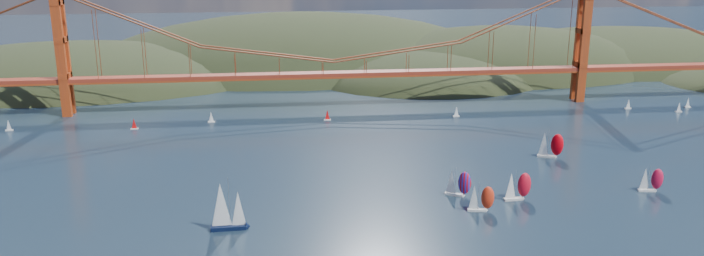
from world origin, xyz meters
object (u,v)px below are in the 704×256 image
object	(u,v)px
racer_0	(481,198)
racer_3	(550,145)
racer_rwb	(458,183)
racer_1	(517,186)
racer_2	(651,179)
sloop_navy	(226,207)

from	to	relation	value
racer_0	racer_3	xyz separation A→B (m)	(40.13, 46.09, 0.72)
racer_3	racer_rwb	world-z (taller)	racer_3
racer_0	racer_1	bearing A→B (deg)	37.89
racer_0	racer_2	size ratio (longest dim) A/B	1.02
racer_1	racer_rwb	world-z (taller)	racer_1
racer_2	racer_3	xyz separation A→B (m)	(-18.11, 36.72, 0.81)
racer_3	racer_rwb	size ratio (longest dim) A/B	1.11
racer_1	racer_rwb	size ratio (longest dim) A/B	1.05
sloop_navy	racer_rwb	bearing A→B (deg)	11.51
racer_1	racer_3	world-z (taller)	racer_3
sloop_navy	racer_0	distance (m)	73.44
racer_2	racer_rwb	distance (m)	61.77
racer_0	racer_rwb	xyz separation A→B (m)	(-3.44, 12.81, 0.23)
racer_1	racer_2	xyz separation A→B (m)	(44.46, 2.04, -0.55)
racer_0	racer_1	xyz separation A→B (m)	(13.78, 7.34, 0.45)
sloop_navy	racer_1	xyz separation A→B (m)	(87.04, 11.82, -2.06)
sloop_navy	racer_rwb	size ratio (longest dim) A/B	1.63
racer_rwb	racer_2	bearing A→B (deg)	23.69
sloop_navy	racer_1	world-z (taller)	sloop_navy
sloop_navy	racer_rwb	world-z (taller)	sloop_navy
racer_3	sloop_navy	bearing A→B (deg)	-136.05
sloop_navy	racer_2	world-z (taller)	sloop_navy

